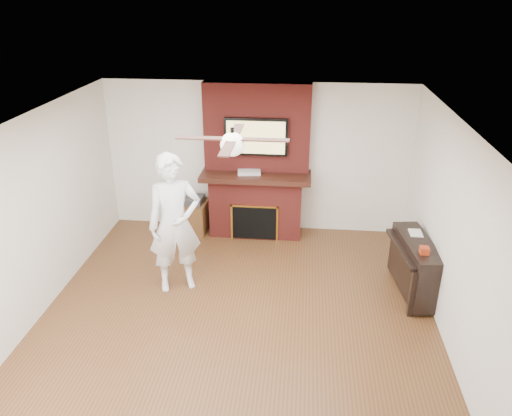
# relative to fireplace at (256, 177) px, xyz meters

# --- Properties ---
(room_shell) EXTENTS (5.36, 5.86, 2.86)m
(room_shell) POSITION_rel_fireplace_xyz_m (0.00, -2.55, 0.25)
(room_shell) COLOR #4D2D16
(room_shell) RESTS_ON ground
(fireplace) EXTENTS (1.78, 0.64, 2.50)m
(fireplace) POSITION_rel_fireplace_xyz_m (0.00, 0.00, 0.00)
(fireplace) COLOR maroon
(fireplace) RESTS_ON ground
(tv) EXTENTS (1.00, 0.08, 0.60)m
(tv) POSITION_rel_fireplace_xyz_m (0.00, -0.05, 0.68)
(tv) COLOR black
(tv) RESTS_ON fireplace
(ceiling_fan) EXTENTS (1.21, 1.21, 0.31)m
(ceiling_fan) POSITION_rel_fireplace_xyz_m (-0.00, -2.55, 1.34)
(ceiling_fan) COLOR black
(ceiling_fan) RESTS_ON room_shell
(person) EXTENTS (0.84, 0.71, 1.94)m
(person) POSITION_rel_fireplace_xyz_m (-0.91, -1.80, -0.03)
(person) COLOR silver
(person) RESTS_ON ground
(side_table) EXTENTS (0.58, 0.58, 0.62)m
(side_table) POSITION_rel_fireplace_xyz_m (-1.10, -0.07, -0.71)
(side_table) COLOR #533217
(side_table) RESTS_ON ground
(piano) EXTENTS (0.59, 1.24, 0.88)m
(piano) POSITION_rel_fireplace_xyz_m (2.31, -1.63, -0.57)
(piano) COLOR black
(piano) RESTS_ON ground
(cable_box) EXTENTS (0.39, 0.26, 0.05)m
(cable_box) POSITION_rel_fireplace_xyz_m (-0.10, -0.10, 0.11)
(cable_box) COLOR silver
(cable_box) RESTS_ON fireplace
(candle_orange) EXTENTS (0.07, 0.07, 0.11)m
(candle_orange) POSITION_rel_fireplace_xyz_m (-0.19, -0.16, -0.94)
(candle_orange) COLOR red
(candle_orange) RESTS_ON ground
(candle_green) EXTENTS (0.07, 0.07, 0.10)m
(candle_green) POSITION_rel_fireplace_xyz_m (-0.08, -0.25, -0.95)
(candle_green) COLOR #538033
(candle_green) RESTS_ON ground
(candle_cream) EXTENTS (0.08, 0.08, 0.12)m
(candle_cream) POSITION_rel_fireplace_xyz_m (0.01, -0.24, -0.94)
(candle_cream) COLOR #BFB198
(candle_cream) RESTS_ON ground
(candle_blue) EXTENTS (0.07, 0.07, 0.09)m
(candle_blue) POSITION_rel_fireplace_xyz_m (0.27, -0.20, -0.95)
(candle_blue) COLOR #325398
(candle_blue) RESTS_ON ground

